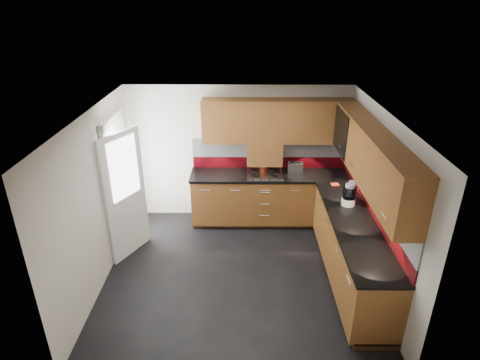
{
  "coord_description": "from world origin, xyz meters",
  "views": [
    {
      "loc": [
        0.07,
        -4.77,
        3.75
      ],
      "look_at": [
        0.03,
        0.65,
        1.22
      ],
      "focal_mm": 30.0,
      "sensor_mm": 36.0,
      "label": 1
    }
  ],
  "objects_px": {
    "gas_hob": "(265,174)",
    "toaster": "(295,168)",
    "utensil_pot": "(264,164)",
    "food_processor": "(349,195)"
  },
  "relations": [
    {
      "from": "utensil_pot",
      "to": "toaster",
      "type": "xyz_separation_m",
      "value": [
        0.54,
        -0.13,
        -0.01
      ]
    },
    {
      "from": "food_processor",
      "to": "gas_hob",
      "type": "bearing_deg",
      "value": 137.72
    },
    {
      "from": "utensil_pot",
      "to": "toaster",
      "type": "relative_size",
      "value": 1.62
    },
    {
      "from": "gas_hob",
      "to": "toaster",
      "type": "height_order",
      "value": "toaster"
    },
    {
      "from": "utensil_pot",
      "to": "toaster",
      "type": "distance_m",
      "value": 0.55
    },
    {
      "from": "gas_hob",
      "to": "utensil_pot",
      "type": "xyz_separation_m",
      "value": [
        -0.01,
        0.24,
        0.08
      ]
    },
    {
      "from": "toaster",
      "to": "food_processor",
      "type": "height_order",
      "value": "food_processor"
    },
    {
      "from": "utensil_pot",
      "to": "toaster",
      "type": "height_order",
      "value": "utensil_pot"
    },
    {
      "from": "gas_hob",
      "to": "food_processor",
      "type": "height_order",
      "value": "food_processor"
    },
    {
      "from": "toaster",
      "to": "food_processor",
      "type": "relative_size",
      "value": 0.78
    }
  ]
}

